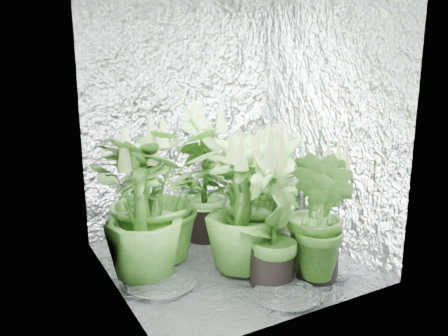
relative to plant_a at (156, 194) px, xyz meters
The scene contains 12 objects.
ground 0.70m from the plant_a, 28.44° to the right, with size 1.60×1.60×0.00m, color silver.
walls 0.71m from the plant_a, 28.44° to the right, with size 1.62×1.62×2.00m.
plant_a is the anchor object (origin of this frame).
plant_b 0.54m from the plant_a, 25.95° to the left, with size 0.77×0.77×1.13m.
plant_c 1.06m from the plant_a, ahead, with size 0.53×0.53×0.93m.
plant_d 0.27m from the plant_a, 127.97° to the right, with size 0.72×0.72×1.01m.
plant_e 0.70m from the plant_a, 22.16° to the right, with size 0.77×0.77×0.94m.
plant_f 0.83m from the plant_a, 51.32° to the right, with size 0.62×0.62×1.01m.
plant_g 1.10m from the plant_a, 41.70° to the right, with size 0.48×0.48×0.92m.
plant_h 0.60m from the plant_a, 42.42° to the right, with size 0.60×0.60×0.97m.
circulation_fan 1.16m from the plant_a, 20.50° to the left, with size 0.16×0.31×0.36m.
plant_label 1.17m from the plant_a, 40.88° to the right, with size 0.05×0.01×0.08m, color white.
Camera 1 is at (-1.42, -2.49, 1.32)m, focal length 35.00 mm.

